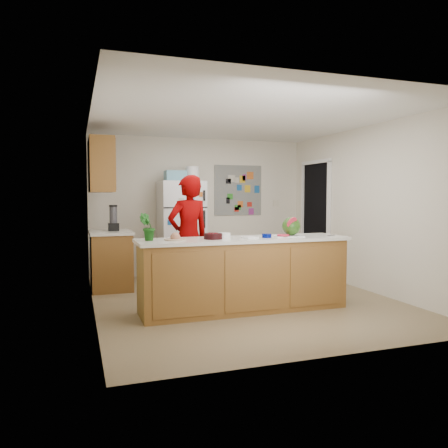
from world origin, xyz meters
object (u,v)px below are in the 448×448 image
object	(u,v)px
refrigerator	(181,230)
person	(188,237)
cherry_bowl	(213,236)
watermelon	(291,226)

from	to	relation	value
refrigerator	person	world-z (taller)	person
refrigerator	cherry_bowl	distance (m)	2.41
person	cherry_bowl	xyz separation A→B (m)	(0.10, -0.85, 0.09)
person	watermelon	distance (m)	1.44
refrigerator	cherry_bowl	bearing A→B (deg)	-93.90
refrigerator	watermelon	size ratio (longest dim) A/B	7.14
refrigerator	cherry_bowl	xyz separation A→B (m)	(-0.16, -2.40, 0.11)
refrigerator	cherry_bowl	world-z (taller)	refrigerator
watermelon	refrigerator	bearing A→B (deg)	111.03
refrigerator	person	size ratio (longest dim) A/B	0.98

